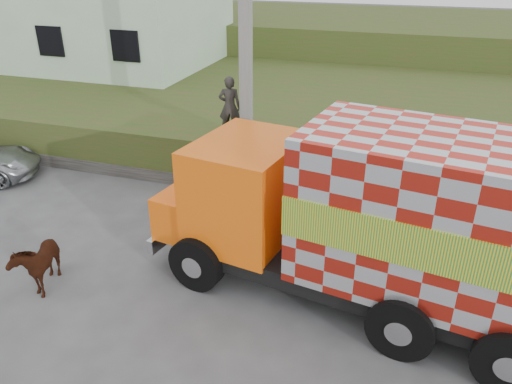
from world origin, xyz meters
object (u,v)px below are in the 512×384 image
(utility_pole, at_px, (246,50))
(cow, at_px, (38,261))
(cargo_truck, at_px, (377,219))
(pedestrian, at_px, (230,107))

(utility_pole, xyz_separation_m, cow, (-2.61, -6.05, -3.47))
(cargo_truck, xyz_separation_m, pedestrian, (-4.74, 4.58, 0.48))
(cargo_truck, bearing_deg, cow, -156.73)
(utility_pole, distance_m, pedestrian, 1.79)
(utility_pole, bearing_deg, pedestrian, 160.97)
(utility_pole, relative_size, cow, 5.59)
(cow, bearing_deg, pedestrian, 53.56)
(cow, xyz_separation_m, pedestrian, (2.03, 6.25, 1.79))
(cargo_truck, distance_m, pedestrian, 6.61)
(utility_pole, distance_m, cargo_truck, 6.42)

